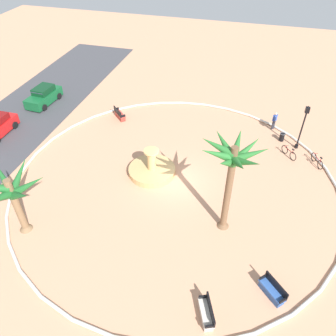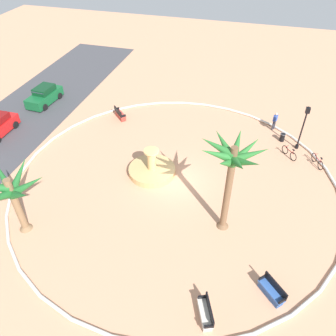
{
  "view_description": "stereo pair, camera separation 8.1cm",
  "coord_description": "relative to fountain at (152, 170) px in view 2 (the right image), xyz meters",
  "views": [
    {
      "loc": [
        -17.61,
        -4.38,
        16.34
      ],
      "look_at": [
        0.13,
        0.57,
        1.0
      ],
      "focal_mm": 35.57,
      "sensor_mm": 36.0,
      "label": 1
    },
    {
      "loc": [
        -17.59,
        -4.46,
        16.34
      ],
      "look_at": [
        0.13,
        0.57,
        1.0
      ],
      "focal_mm": 35.57,
      "sensor_mm": 36.0,
      "label": 2
    }
  ],
  "objects": [
    {
      "name": "ground_plane",
      "position": [
        -0.42,
        -1.91,
        -0.3
      ],
      "size": [
        80.0,
        80.0,
        0.0
      ],
      "primitive_type": "plane",
      "color": "tan"
    },
    {
      "name": "plaza_curb",
      "position": [
        -0.42,
        -1.91,
        -0.2
      ],
      "size": [
        23.39,
        23.39,
        0.2
      ],
      "primitive_type": "torus",
      "color": "silver",
      "rests_on": "ground"
    },
    {
      "name": "fountain",
      "position": [
        0.0,
        0.0,
        0.0
      ],
      "size": [
        3.5,
        3.5,
        2.1
      ],
      "color": "tan",
      "rests_on": "ground"
    },
    {
      "name": "palm_tree_near_fountain",
      "position": [
        -3.72,
        -5.89,
        4.81
      ],
      "size": [
        3.77,
        3.85,
        6.43
      ],
      "color": "brown",
      "rests_on": "ground"
    },
    {
      "name": "palm_tree_by_curb",
      "position": [
        -7.3,
        5.98,
        2.89
      ],
      "size": [
        4.32,
        4.05,
        4.36
      ],
      "color": "brown",
      "rests_on": "ground"
    },
    {
      "name": "bench_east",
      "position": [
        -7.72,
        -9.04,
        0.04
      ],
      "size": [
        1.5,
        1.47,
        1.0
      ],
      "color": "#335BA8",
      "rests_on": "ground"
    },
    {
      "name": "bench_west",
      "position": [
        -9.83,
        -5.97,
        0.04
      ],
      "size": [
        1.67,
        1.09,
        1.0
      ],
      "color": "beige",
      "rests_on": "ground"
    },
    {
      "name": "bench_north",
      "position": [
        6.68,
        5.28,
        0.04
      ],
      "size": [
        1.48,
        1.49,
        1.0
      ],
      "color": "#B73D33",
      "rests_on": "ground"
    },
    {
      "name": "lamppost",
      "position": [
        6.26,
        -10.53,
        2.0
      ],
      "size": [
        0.32,
        0.32,
        3.93
      ],
      "color": "black",
      "rests_on": "ground"
    },
    {
      "name": "trash_bin",
      "position": [
        6.98,
        -9.32,
        0.08
      ],
      "size": [
        0.46,
        0.46,
        0.73
      ],
      "color": "black",
      "rests_on": "ground"
    },
    {
      "name": "bicycle_red_frame",
      "position": [
        4.36,
        -11.97,
        0.08
      ],
      "size": [
        1.59,
        0.78,
        0.94
      ],
      "color": "black",
      "rests_on": "ground"
    },
    {
      "name": "bicycle_by_lamppost",
      "position": [
        4.85,
        -9.88,
        0.08
      ],
      "size": [
        1.37,
        1.13,
        0.94
      ],
      "color": "black",
      "rests_on": "ground"
    },
    {
      "name": "person_cyclist_helmet",
      "position": [
        8.65,
        -8.54,
        0.63
      ],
      "size": [
        0.4,
        0.4,
        1.67
      ],
      "color": "#33333D",
      "rests_on": "ground"
    },
    {
      "name": "parked_car_third",
      "position": [
        7.39,
        13.59,
        0.47
      ],
      "size": [
        4.11,
        2.13,
        1.67
      ],
      "color": "#145B2D",
      "rests_on": "ground"
    }
  ]
}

